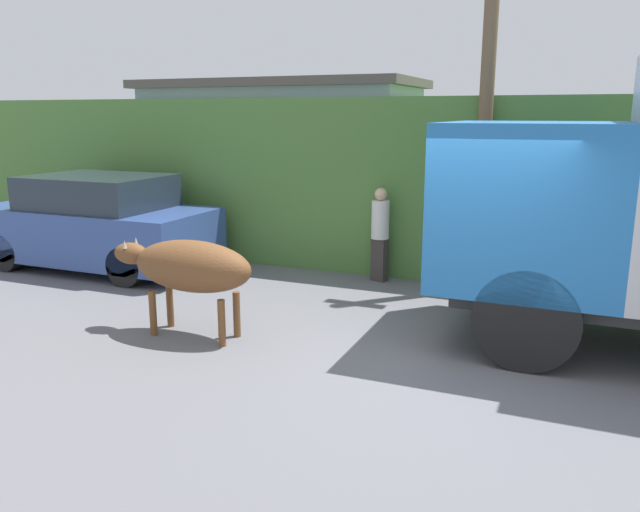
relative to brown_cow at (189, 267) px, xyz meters
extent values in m
plane|color=slate|center=(3.13, 0.50, -0.90)|extent=(60.00, 60.00, 0.00)
cube|color=#4C7A38|center=(3.13, 6.81, 0.61)|extent=(32.00, 6.20, 3.02)
cube|color=#99ADB7|center=(-1.30, 5.27, 0.72)|extent=(5.25, 2.40, 3.23)
cube|color=#4C4742|center=(-1.30, 5.27, 2.42)|extent=(5.55, 2.70, 0.16)
cube|color=#236BB2|center=(3.88, 1.53, 0.81)|extent=(2.08, 2.32, 1.90)
cube|color=#232D38|center=(2.82, 1.53, 1.15)|extent=(0.04, 1.97, 0.67)
cylinder|color=black|center=(3.98, 0.63, -0.32)|extent=(1.15, 0.51, 1.15)
ellipsoid|color=brown|center=(0.05, 0.00, 0.01)|extent=(1.63, 0.65, 0.65)
ellipsoid|color=brown|center=(-0.89, 0.00, 0.09)|extent=(0.48, 0.28, 0.28)
cone|color=#B7AD93|center=(-0.89, -0.11, 0.23)|extent=(0.06, 0.06, 0.11)
cone|color=#B7AD93|center=(-0.89, 0.11, 0.23)|extent=(0.06, 0.06, 0.11)
cylinder|color=brown|center=(-0.46, -0.18, -0.61)|extent=(0.09, 0.09, 0.58)
cylinder|color=brown|center=(-0.46, 0.18, -0.61)|extent=(0.09, 0.09, 0.58)
cylinder|color=brown|center=(0.55, -0.18, -0.61)|extent=(0.09, 0.09, 0.58)
cylinder|color=brown|center=(0.55, 0.18, -0.61)|extent=(0.09, 0.09, 0.58)
cube|color=#334C8C|center=(-3.62, 2.36, -0.25)|extent=(4.29, 1.89, 0.93)
cube|color=#232D38|center=(-3.51, 2.36, 0.50)|extent=(2.36, 1.74, 0.58)
cylinder|color=black|center=(-4.95, 1.57, -0.57)|extent=(0.66, 0.30, 0.66)
cylinder|color=black|center=(-2.29, 1.57, -0.57)|extent=(0.66, 0.30, 0.66)
cube|color=#38332D|center=(1.40, 3.45, -0.53)|extent=(0.29, 0.23, 0.73)
cylinder|color=silver|center=(1.40, 3.45, 0.14)|extent=(0.37, 0.37, 0.63)
sphere|color=#DBB28E|center=(1.40, 3.45, 0.56)|extent=(0.21, 0.21, 0.21)
cylinder|color=brown|center=(2.98, 3.56, 1.90)|extent=(0.21, 0.21, 5.59)
camera|label=1|loc=(4.40, -6.30, 1.86)|focal=35.00mm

